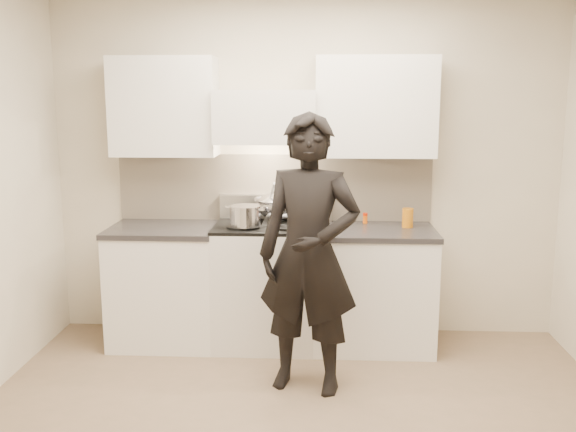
{
  "coord_description": "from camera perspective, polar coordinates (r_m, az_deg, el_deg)",
  "views": [
    {
      "loc": [
        0.12,
        -3.34,
        1.91
      ],
      "look_at": [
        -0.1,
        1.05,
        1.08
      ],
      "focal_mm": 40.0,
      "sensor_mm": 36.0,
      "label": 1
    }
  ],
  "objects": [
    {
      "name": "stove",
      "position": [
        4.99,
        -2.05,
        -6.04
      ],
      "size": [
        0.76,
        0.65,
        0.96
      ],
      "color": "silver",
      "rests_on": "ground"
    },
    {
      "name": "room_shell",
      "position": [
        3.73,
        0.16,
        5.88
      ],
      "size": [
        4.04,
        3.54,
        2.7
      ],
      "color": "beige",
      "rests_on": "ground"
    },
    {
      "name": "wok",
      "position": [
        4.99,
        -0.68,
        0.97
      ],
      "size": [
        0.41,
        0.5,
        0.33
      ],
      "color": "silver",
      "rests_on": "stove"
    },
    {
      "name": "spice_jar",
      "position": [
        5.07,
        6.88,
        -0.18
      ],
      "size": [
        0.04,
        0.04,
        0.08
      ],
      "color": "#D75909",
      "rests_on": "counter_right"
    },
    {
      "name": "stock_pot",
      "position": [
        4.74,
        -3.83,
        0.02
      ],
      "size": [
        0.31,
        0.3,
        0.15
      ],
      "color": "silver",
      "rests_on": "stove"
    },
    {
      "name": "counter_left",
      "position": [
        5.12,
        -10.82,
        -5.96
      ],
      "size": [
        0.82,
        0.67,
        0.92
      ],
      "color": "white",
      "rests_on": "ground"
    },
    {
      "name": "utensil_crock",
      "position": [
        5.09,
        3.21,
        0.62
      ],
      "size": [
        0.13,
        0.13,
        0.34
      ],
      "color": "#B5B5B5",
      "rests_on": "counter_right"
    },
    {
      "name": "person",
      "position": [
        4.12,
        1.87,
        -3.44
      ],
      "size": [
        0.74,
        0.57,
        1.81
      ],
      "primitive_type": "imported",
      "rotation": [
        0.0,
        0.0,
        -0.23
      ],
      "color": "black",
      "rests_on": "ground"
    },
    {
      "name": "oil_glass",
      "position": [
        4.96,
        10.59,
        -0.15
      ],
      "size": [
        0.08,
        0.08,
        0.15
      ],
      "color": "#B8660E",
      "rests_on": "counter_right"
    },
    {
      "name": "counter_right",
      "position": [
        4.99,
        7.54,
        -6.29
      ],
      "size": [
        0.92,
        0.67,
        0.92
      ],
      "color": "white",
      "rests_on": "ground"
    }
  ]
}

